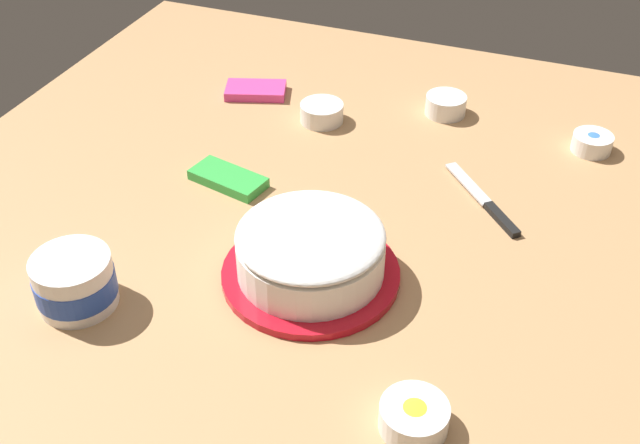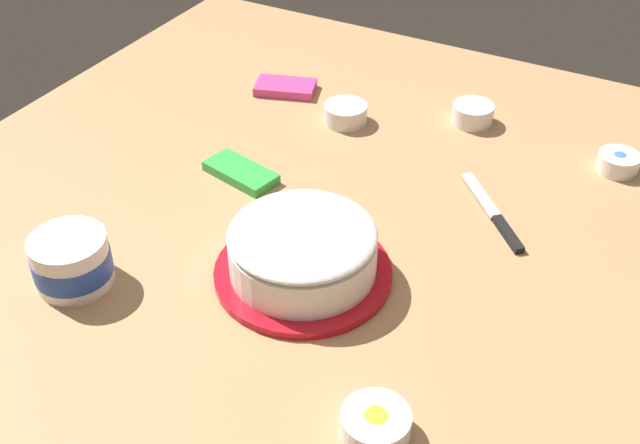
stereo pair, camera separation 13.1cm
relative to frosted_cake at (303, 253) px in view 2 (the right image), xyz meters
name	(u,v)px [view 2 (the right image)]	position (x,y,z in m)	size (l,w,h in m)	color
ground_plane	(328,220)	(-0.03, 0.15, -0.05)	(1.54, 1.54, 0.00)	tan
frosted_cake	(303,253)	(0.00, 0.00, 0.00)	(0.29, 0.29, 0.11)	red
frosting_tub	(71,260)	(-0.31, -0.18, 0.00)	(0.12, 0.12, 0.09)	white
spreading_knife	(496,217)	(0.23, 0.29, -0.04)	(0.17, 0.19, 0.01)	silver
sprinkle_bowl_orange	(345,113)	(-0.16, 0.47, -0.03)	(0.09, 0.09, 0.04)	white
sprinkle_bowl_blue	(618,162)	(0.38, 0.55, -0.03)	(0.08, 0.08, 0.04)	white
sprinkle_bowl_rainbow	(473,113)	(0.08, 0.59, -0.03)	(0.09, 0.09, 0.04)	white
sprinkle_bowl_yellow	(376,423)	(0.23, -0.23, -0.03)	(0.09, 0.09, 0.04)	white
candy_box_lower	(241,173)	(-0.24, 0.19, -0.04)	(0.14, 0.07, 0.02)	green
candy_box_upper	(285,87)	(-0.34, 0.52, -0.04)	(0.13, 0.08, 0.02)	#E53D8E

